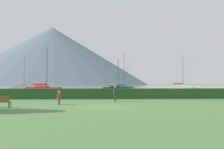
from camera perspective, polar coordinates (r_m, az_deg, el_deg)
name	(u,v)px	position (r m, az deg, el deg)	size (l,w,h in m)	color
ground_plane	(103,107)	(21.81, -1.88, -7.02)	(1000.00, 1000.00, 0.00)	#517A42
harbor_water	(100,87)	(158.73, -2.59, -2.65)	(320.00, 246.00, 0.00)	#8C9EA3
hedge_line	(102,94)	(32.75, -2.16, -4.20)	(80.00, 1.20, 1.29)	#284C23
sailboat_slip_0	(45,89)	(58.07, -14.48, -3.11)	(8.54, 3.96, 9.67)	red
sailboat_slip_2	(23,86)	(110.33, -18.86, -2.48)	(8.41, 3.18, 12.62)	#9E9EA3
sailboat_slip_5	(116,89)	(65.13, 0.97, -3.13)	(7.35, 4.27, 7.93)	black
sailboat_slip_6	(181,87)	(96.24, 14.89, -2.60)	(8.99, 4.25, 12.08)	white
sailboat_slip_7	(123,87)	(91.48, 2.34, -2.74)	(7.99, 3.31, 12.15)	#19707A
park_bench_near_path	(0,101)	(22.70, -23.28, -5.31)	(1.72, 0.60, 0.95)	brown
person_seated_viewer	(59,97)	(24.33, -11.45, -4.84)	(0.36, 0.56, 1.25)	#2D3347
person_standing_walker	(115,92)	(28.08, 0.65, -3.90)	(0.36, 0.56, 1.65)	#2D3347
distant_hill_central_peak	(52,56)	(318.28, -12.92, 3.92)	(226.32, 226.32, 68.52)	slate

